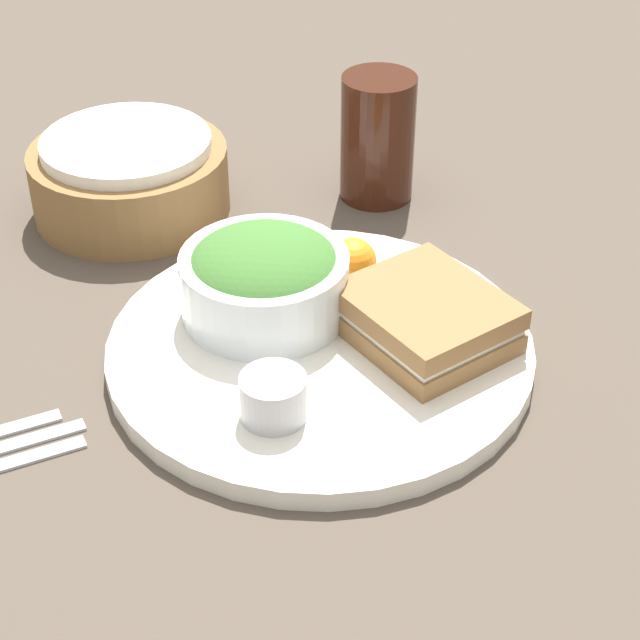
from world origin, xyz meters
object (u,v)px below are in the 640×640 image
Objects in this scene: sandwich at (426,318)px; salad_bowl at (264,277)px; dressing_cup at (273,397)px; plate at (320,349)px; drink_glass at (378,138)px; bread_basket at (130,177)px.

sandwich is 1.11× the size of salad_bowl.
sandwich is at bearing 25.08° from dressing_cup.
drink_glass reaches higher than plate.
salad_bowl is 0.72× the size of bread_basket.
bread_basket is at bearing 174.36° from drink_glass.
plate is 0.10m from dressing_cup.
dressing_cup is 0.26× the size of bread_basket.
sandwich is 3.11× the size of dressing_cup.
sandwich reaches higher than dressing_cup.
drink_glass is at bearing 64.84° from plate.
plate is at bearing -65.20° from bread_basket.
drink_glass is 0.24m from bread_basket.
dressing_cup is (-0.02, -0.13, -0.02)m from salad_bowl.
plate is at bearing 56.30° from dressing_cup.
salad_bowl is at bearing 81.77° from dressing_cup.
salad_bowl is 0.24m from bread_basket.
bread_basket is at bearing 112.09° from salad_bowl.
bread_basket reaches higher than plate.
sandwich is 0.35m from bread_basket.
dressing_cup is (-0.13, -0.06, -0.00)m from sandwich.
drink_glass is at bearing 62.61° from dressing_cup.
salad_bowl is at bearing 125.72° from plate.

